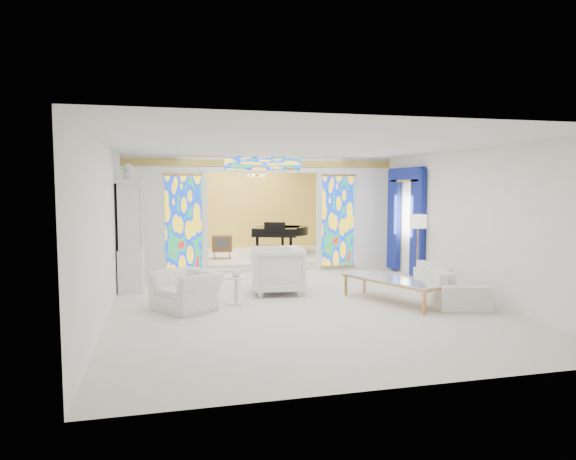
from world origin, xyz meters
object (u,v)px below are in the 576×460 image
object	(u,v)px
sofa	(449,283)
tv_console	(222,244)
china_cabinet	(131,235)
grand_piano	(281,231)
coffee_table	(392,281)
armchair_left	(186,291)
armchair_right	(277,270)

from	to	relation	value
sofa	tv_console	size ratio (longest dim) A/B	3.54
china_cabinet	tv_console	world-z (taller)	china_cabinet
china_cabinet	grand_piano	size ratio (longest dim) A/B	1.05
coffee_table	grand_piano	distance (m)	6.28
tv_console	armchair_left	bearing A→B (deg)	-98.35
armchair_right	coffee_table	bearing A→B (deg)	61.68
china_cabinet	coffee_table	distance (m)	5.68
china_cabinet	sofa	distance (m)	6.80
china_cabinet	grand_piano	xyz separation A→B (m)	(4.21, 3.52, -0.32)
china_cabinet	armchair_left	distance (m)	2.68
china_cabinet	armchair_right	world-z (taller)	china_cabinet
grand_piano	coffee_table	bearing A→B (deg)	-62.07
tv_console	grand_piano	bearing A→B (deg)	24.80
china_cabinet	armchair_right	xyz separation A→B (m)	(2.99, -1.33, -0.68)
armchair_right	grand_piano	distance (m)	5.01
armchair_left	armchair_right	size ratio (longest dim) A/B	1.00
china_cabinet	grand_piano	distance (m)	5.50
sofa	tv_console	world-z (taller)	tv_console
armchair_left	tv_console	world-z (taller)	tv_console
armchair_right	grand_piano	world-z (taller)	grand_piano
coffee_table	sofa	bearing A→B (deg)	-1.01
coffee_table	grand_piano	world-z (taller)	grand_piano
grand_piano	china_cabinet	bearing A→B (deg)	-118.87
armchair_left	grand_piano	world-z (taller)	grand_piano
armchair_right	china_cabinet	bearing A→B (deg)	-106.93
armchair_left	coffee_table	distance (m)	3.89
armchair_right	tv_console	size ratio (longest dim) A/B	1.65
sofa	tv_console	xyz separation A→B (m)	(-3.86, 5.57, 0.27)
grand_piano	sofa	bearing A→B (deg)	-51.37
sofa	grand_piano	distance (m)	6.57
coffee_table	tv_console	bearing A→B (deg)	115.38
sofa	coffee_table	xyz separation A→B (m)	(-1.23, 0.02, 0.09)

